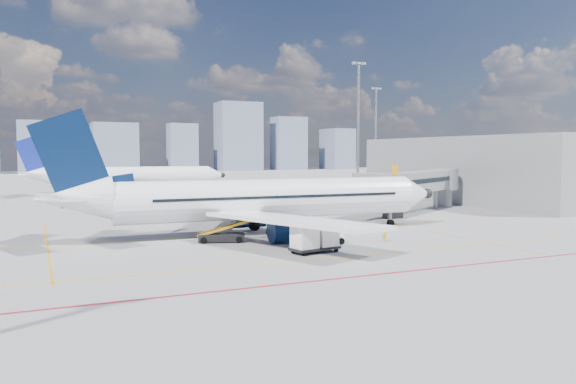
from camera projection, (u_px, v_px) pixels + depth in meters
The scene contains 13 objects.
ground at pixel (311, 244), 46.52m from camera, with size 420.00×420.00×0.00m, color gray.
apron_markings at pixel (328, 253), 42.73m from camera, with size 90.00×35.12×0.01m.
jet_bridge at pixel (417, 183), 71.29m from camera, with size 23.55×15.78×6.30m.
terminal_block at pixel (468, 170), 86.21m from camera, with size 10.00×42.00×10.00m.
floodlight_mast_ne at pixel (358, 123), 111.17m from camera, with size 3.20×0.61×25.45m.
floodlight_mast_far at pixel (376, 131), 154.08m from camera, with size 3.20×0.61×25.45m.
distant_skyline at pixel (129, 147), 224.25m from camera, with size 242.72×15.80×29.28m.
main_aircraft at pixel (255, 200), 52.07m from camera, with size 38.90×33.88×11.34m.
second_aircraft at pixel (125, 177), 102.28m from camera, with size 36.77×32.00×10.84m.
baggage_tug at pixel (329, 235), 46.83m from camera, with size 2.42×1.84×1.51m.
cargo_dolly at pixel (315, 238), 42.65m from camera, with size 4.08×2.40×2.10m.
belt_loader at pixel (223, 235), 47.69m from camera, with size 5.64×2.82×2.28m.
ramp_worker at pixel (385, 233), 47.75m from camera, with size 0.55×0.36×1.50m, color gold.
Camera 1 is at (-20.75, -41.21, 7.59)m, focal length 35.00 mm.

